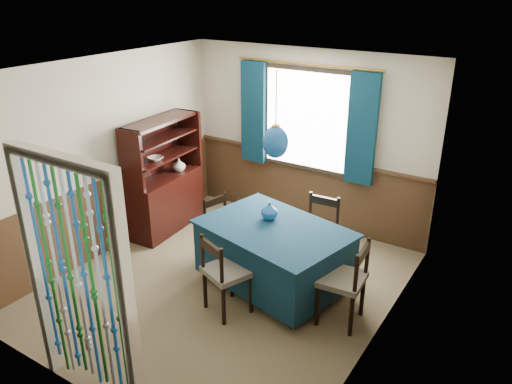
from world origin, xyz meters
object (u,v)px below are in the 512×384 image
Objects in this scene: chair_near at (225,273)px; vase_sideboard at (179,164)px; chair_left at (222,227)px; bowl_shelf at (155,158)px; chair_right at (345,280)px; pendant_lamp at (275,142)px; sideboard at (165,191)px; vase_table at (270,211)px; chair_far at (318,230)px; dining_table at (274,253)px.

chair_near is 4.41× the size of vase_sideboard.
bowl_shelf is at bearing -79.10° from chair_left.
chair_right is at bearing -17.06° from vase_sideboard.
pendant_lamp is at bearing 94.36° from chair_near.
sideboard is at bearing -88.34° from chair_left.
vase_table is at bearing -17.65° from vase_sideboard.
chair_left is 0.88× the size of chair_right.
vase_table is (-0.16, 0.16, -0.89)m from pendant_lamp.
chair_left is at bearing 21.69° from chair_far.
pendant_lamp is (-0.20, -0.74, 1.30)m from chair_far.
dining_table is at bearing -8.33° from bowl_shelf.
vase_sideboard is at bearing 90.00° from bowl_shelf.
vase_sideboard is at bearing -100.78° from chair_left.
chair_near is 4.77× the size of vase_table.
vase_sideboard reaches higher than dining_table.
chair_far is 1.08× the size of chair_left.
dining_table is at bearing 71.72° from chair_far.
pendant_lamp is 0.92m from vase_table.
chair_far is 1.20m from chair_left.
vase_table is at bearing 69.19° from chair_right.
chair_right is at bearing 91.93° from chair_left.
chair_near is 2.14m from bowl_shelf.
chair_near is 1.00× the size of pendant_lamp.
sideboard is 0.43m from vase_sideboard.
pendant_lamp reaches higher than dining_table.
sideboard is 2.44m from pendant_lamp.
bowl_shelf reaches higher than chair_near.
chair_right is (1.13, 0.52, 0.01)m from chair_near.
bowl_shelf is (-2.01, 0.29, -0.64)m from pendant_lamp.
chair_far is 2.28m from sideboard.
chair_right is 0.58× the size of sideboard.
chair_near is 1.10× the size of chair_left.
chair_far is 2.25m from vase_sideboard.
chair_near is 2.20m from sideboard.
chair_left is (-1.09, -0.50, -0.03)m from chair_far.
sideboard reaches higher than chair_right.
pendant_lamp is 2.13m from bowl_shelf.
chair_far reaches higher than dining_table.
vase_sideboard is (-2.01, 0.75, 0.45)m from dining_table.
chair_near is 1.24m from chair_right.
chair_left is 1.32m from vase_sideboard.
sideboard is 7.58× the size of bowl_shelf.
chair_near is 0.56× the size of sideboard.
dining_table is 2.21× the size of chair_left.
bowl_shelf is at bearing 8.23° from chair_far.
vase_table reaches higher than chair_left.
chair_near is 4.27× the size of bowl_shelf.
dining_table is 8.62× the size of bowl_shelf.
dining_table is 2.14m from bowl_shelf.
chair_right is 1.19m from vase_table.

